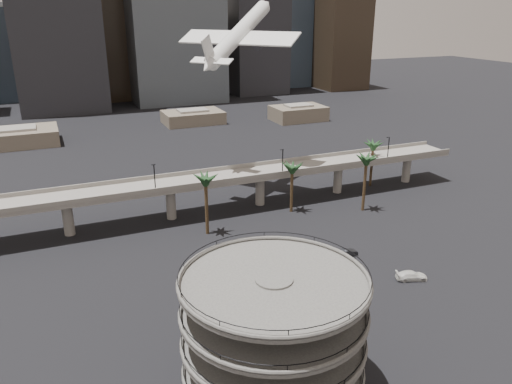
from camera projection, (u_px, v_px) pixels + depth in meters
name	position (u px, v px, depth m)	size (l,w,h in m)	color
ground	(344.00, 348.00, 70.59)	(700.00, 700.00, 0.00)	black
parking_ramp	(273.00, 326.00, 58.94)	(22.20, 22.20, 17.35)	#4B4846
overpass	(217.00, 182.00, 115.49)	(130.00, 9.30, 14.70)	gray
palm_trees	(314.00, 164.00, 115.53)	(54.40, 18.40, 14.00)	#4B3620
low_buildings	(161.00, 123.00, 194.88)	(135.00, 27.50, 6.80)	#685C4C
skyline	(138.00, 14.00, 248.65)	(269.00, 86.00, 116.46)	gray
airborne_jet	(239.00, 34.00, 118.99)	(27.84, 27.33, 17.59)	silver
car_a	(324.00, 295.00, 82.15)	(1.80, 4.47, 1.52)	#A61731
car_b	(347.00, 253.00, 96.29)	(1.58, 4.54, 1.50)	black
car_c	(412.00, 276.00, 87.99)	(2.23, 5.48, 1.59)	white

